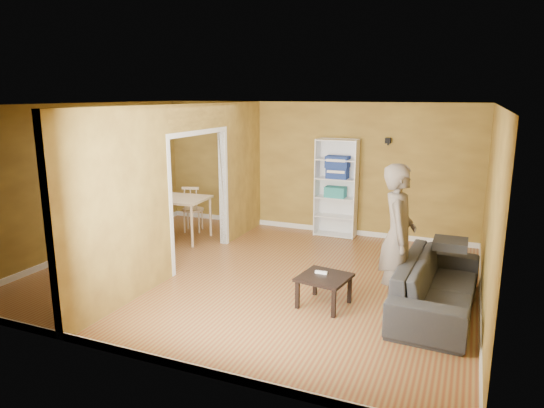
{
  "coord_description": "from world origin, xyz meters",
  "views": [
    {
      "loc": [
        2.99,
        -6.48,
        2.75
      ],
      "look_at": [
        0.2,
        0.2,
        1.1
      ],
      "focal_mm": 32.0,
      "sensor_mm": 36.0,
      "label": 1
    }
  ],
  "objects_px": {
    "person": "(399,224)",
    "dining_table": "(173,201)",
    "chair_far": "(193,208)",
    "bookshelf": "(337,188)",
    "coffee_table": "(324,281)",
    "chair_left": "(143,213)",
    "chair_near": "(157,225)",
    "sofa": "(438,277)"
  },
  "relations": [
    {
      "from": "sofa",
      "to": "bookshelf",
      "type": "xyz_separation_m",
      "value": [
        -2.12,
        2.84,
        0.52
      ]
    },
    {
      "from": "coffee_table",
      "to": "chair_left",
      "type": "height_order",
      "value": "chair_left"
    },
    {
      "from": "chair_left",
      "to": "dining_table",
      "type": "bearing_deg",
      "value": 89.96
    },
    {
      "from": "dining_table",
      "to": "chair_left",
      "type": "xyz_separation_m",
      "value": [
        -0.72,
        0.02,
        -0.3
      ]
    },
    {
      "from": "chair_left",
      "to": "bookshelf",
      "type": "bearing_deg",
      "value": 113.22
    },
    {
      "from": "chair_left",
      "to": "chair_near",
      "type": "relative_size",
      "value": 0.99
    },
    {
      "from": "coffee_table",
      "to": "dining_table",
      "type": "height_order",
      "value": "dining_table"
    },
    {
      "from": "chair_left",
      "to": "chair_near",
      "type": "height_order",
      "value": "chair_near"
    },
    {
      "from": "dining_table",
      "to": "coffee_table",
      "type": "bearing_deg",
      "value": -27.24
    },
    {
      "from": "chair_far",
      "to": "sofa",
      "type": "bearing_deg",
      "value": 139.41
    },
    {
      "from": "chair_left",
      "to": "chair_near",
      "type": "xyz_separation_m",
      "value": [
        0.81,
        -0.68,
        0.01
      ]
    },
    {
      "from": "sofa",
      "to": "bookshelf",
      "type": "bearing_deg",
      "value": 39.72
    },
    {
      "from": "dining_table",
      "to": "chair_far",
      "type": "height_order",
      "value": "chair_far"
    },
    {
      "from": "chair_left",
      "to": "chair_near",
      "type": "distance_m",
      "value": 1.06
    },
    {
      "from": "coffee_table",
      "to": "chair_left",
      "type": "xyz_separation_m",
      "value": [
        -4.29,
        1.85,
        0.09
      ]
    },
    {
      "from": "chair_far",
      "to": "dining_table",
      "type": "bearing_deg",
      "value": 65.0
    },
    {
      "from": "chair_far",
      "to": "bookshelf",
      "type": "bearing_deg",
      "value": 178.63
    },
    {
      "from": "person",
      "to": "chair_far",
      "type": "relative_size",
      "value": 2.33
    },
    {
      "from": "sofa",
      "to": "chair_left",
      "type": "relative_size",
      "value": 2.62
    },
    {
      "from": "person",
      "to": "chair_left",
      "type": "height_order",
      "value": "person"
    },
    {
      "from": "bookshelf",
      "to": "chair_near",
      "type": "xyz_separation_m",
      "value": [
        -2.75,
        -2.12,
        -0.51
      ]
    },
    {
      "from": "person",
      "to": "dining_table",
      "type": "height_order",
      "value": "person"
    },
    {
      "from": "person",
      "to": "chair_left",
      "type": "xyz_separation_m",
      "value": [
        -5.15,
        1.46,
        -0.67
      ]
    },
    {
      "from": "chair_left",
      "to": "chair_far",
      "type": "bearing_deg",
      "value": 127.81
    },
    {
      "from": "sofa",
      "to": "chair_left",
      "type": "bearing_deg",
      "value": 79.05
    },
    {
      "from": "bookshelf",
      "to": "chair_far",
      "type": "bearing_deg",
      "value": -162.85
    },
    {
      "from": "sofa",
      "to": "coffee_table",
      "type": "bearing_deg",
      "value": 111.14
    },
    {
      "from": "coffee_table",
      "to": "person",
      "type": "bearing_deg",
      "value": 24.95
    },
    {
      "from": "coffee_table",
      "to": "chair_far",
      "type": "distance_m",
      "value": 4.27
    },
    {
      "from": "bookshelf",
      "to": "coffee_table",
      "type": "height_order",
      "value": "bookshelf"
    },
    {
      "from": "bookshelf",
      "to": "chair_left",
      "type": "relative_size",
      "value": 2.17
    },
    {
      "from": "person",
      "to": "bookshelf",
      "type": "relative_size",
      "value": 1.17
    },
    {
      "from": "sofa",
      "to": "coffee_table",
      "type": "height_order",
      "value": "sofa"
    },
    {
      "from": "dining_table",
      "to": "chair_left",
      "type": "relative_size",
      "value": 1.48
    },
    {
      "from": "person",
      "to": "coffee_table",
      "type": "bearing_deg",
      "value": 106.32
    },
    {
      "from": "person",
      "to": "coffee_table",
      "type": "relative_size",
      "value": 3.59
    },
    {
      "from": "person",
      "to": "dining_table",
      "type": "bearing_deg",
      "value": 63.37
    },
    {
      "from": "person",
      "to": "chair_left",
      "type": "bearing_deg",
      "value": 65.59
    },
    {
      "from": "chair_near",
      "to": "dining_table",
      "type": "bearing_deg",
      "value": 98.99
    },
    {
      "from": "coffee_table",
      "to": "sofa",
      "type": "bearing_deg",
      "value": 18.26
    },
    {
      "from": "dining_table",
      "to": "chair_far",
      "type": "bearing_deg",
      "value": 83.53
    },
    {
      "from": "bookshelf",
      "to": "chair_near",
      "type": "distance_m",
      "value": 3.51
    }
  ]
}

